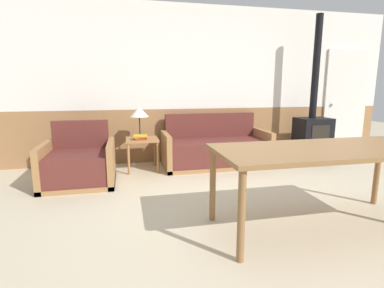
{
  "coord_description": "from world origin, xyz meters",
  "views": [
    {
      "loc": [
        -1.4,
        -2.63,
        1.33
      ],
      "look_at": [
        -0.54,
        1.2,
        0.57
      ],
      "focal_mm": 28.0,
      "sensor_mm": 36.0,
      "label": 1
    }
  ],
  "objects_px": {
    "side_table": "(142,144)",
    "wood_stove": "(313,128)",
    "armchair": "(79,165)",
    "table_lamp": "(139,113)",
    "dining_table": "(326,155)",
    "couch": "(215,150)"
  },
  "relations": [
    {
      "from": "side_table",
      "to": "wood_stove",
      "type": "bearing_deg",
      "value": -1.09
    },
    {
      "from": "couch",
      "to": "table_lamp",
      "type": "height_order",
      "value": "table_lamp"
    },
    {
      "from": "couch",
      "to": "dining_table",
      "type": "relative_size",
      "value": 0.86
    },
    {
      "from": "armchair",
      "to": "side_table",
      "type": "xyz_separation_m",
      "value": [
        0.89,
        0.49,
        0.17
      ]
    },
    {
      "from": "side_table",
      "to": "dining_table",
      "type": "relative_size",
      "value": 0.25
    },
    {
      "from": "couch",
      "to": "wood_stove",
      "type": "distance_m",
      "value": 1.81
    },
    {
      "from": "armchair",
      "to": "wood_stove",
      "type": "relative_size",
      "value": 0.38
    },
    {
      "from": "couch",
      "to": "side_table",
      "type": "xyz_separation_m",
      "value": [
        -1.23,
        -0.01,
        0.16
      ]
    },
    {
      "from": "wood_stove",
      "to": "table_lamp",
      "type": "bearing_deg",
      "value": 177.26
    },
    {
      "from": "couch",
      "to": "armchair",
      "type": "height_order",
      "value": "couch"
    },
    {
      "from": "armchair",
      "to": "dining_table",
      "type": "relative_size",
      "value": 0.46
    },
    {
      "from": "armchair",
      "to": "wood_stove",
      "type": "bearing_deg",
      "value": 3.27
    },
    {
      "from": "couch",
      "to": "armchair",
      "type": "relative_size",
      "value": 1.87
    },
    {
      "from": "armchair",
      "to": "side_table",
      "type": "relative_size",
      "value": 1.84
    },
    {
      "from": "armchair",
      "to": "dining_table",
      "type": "bearing_deg",
      "value": -41.04
    },
    {
      "from": "armchair",
      "to": "table_lamp",
      "type": "bearing_deg",
      "value": 30.67
    },
    {
      "from": "table_lamp",
      "to": "dining_table",
      "type": "xyz_separation_m",
      "value": [
        1.57,
        -2.48,
        -0.21
      ]
    },
    {
      "from": "couch",
      "to": "table_lamp",
      "type": "distance_m",
      "value": 1.41
    },
    {
      "from": "armchair",
      "to": "table_lamp",
      "type": "xyz_separation_m",
      "value": [
        0.87,
        0.58,
        0.66
      ]
    },
    {
      "from": "dining_table",
      "to": "wood_stove",
      "type": "relative_size",
      "value": 0.81
    },
    {
      "from": "dining_table",
      "to": "couch",
      "type": "bearing_deg",
      "value": 97.48
    },
    {
      "from": "couch",
      "to": "dining_table",
      "type": "distance_m",
      "value": 2.46
    }
  ]
}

